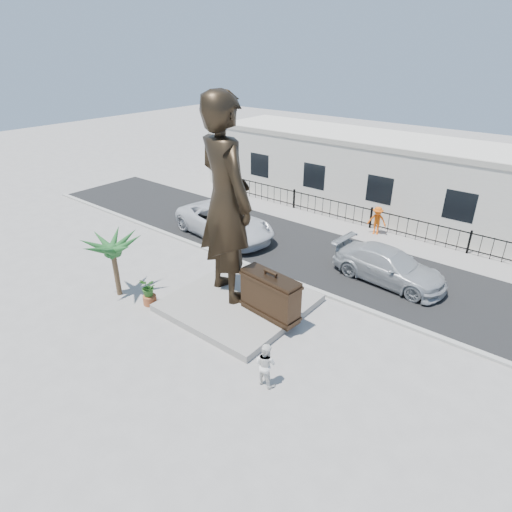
{
  "coord_description": "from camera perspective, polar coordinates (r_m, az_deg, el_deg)",
  "views": [
    {
      "loc": [
        9.59,
        -9.83,
        9.87
      ],
      "look_at": [
        0.0,
        2.0,
        2.3
      ],
      "focal_mm": 30.0,
      "sensor_mm": 36.0,
      "label": 1
    }
  ],
  "objects": [
    {
      "name": "shrub",
      "position": [
        18.33,
        -14.17,
        -4.09
      ],
      "size": [
        0.89,
        0.83,
        0.81
      ],
      "primitive_type": "imported",
      "rotation": [
        0.0,
        0.0,
        -0.3
      ],
      "color": "#27591D",
      "rests_on": "planter"
    },
    {
      "name": "palm_tree",
      "position": [
        19.8,
        -17.7,
        -4.86
      ],
      "size": [
        1.8,
        1.8,
        3.2
      ],
      "primitive_type": null,
      "color": "#1C4F20",
      "rests_on": "ground"
    },
    {
      "name": "statue",
      "position": [
        16.77,
        -4.06,
        7.35
      ],
      "size": [
        3.47,
        2.84,
        8.21
      ],
      "primitive_type": "imported",
      "rotation": [
        0.0,
        0.0,
        2.81
      ],
      "color": "black",
      "rests_on": "plinth"
    },
    {
      "name": "far_sidewalk",
      "position": [
        25.8,
        14.15,
        3.13
      ],
      "size": [
        40.0,
        2.5,
        0.02
      ],
      "primitive_type": "cube",
      "color": "#9E9991",
      "rests_on": "ground"
    },
    {
      "name": "car_silver",
      "position": [
        20.45,
        17.31,
        -1.28
      ],
      "size": [
        5.4,
        2.53,
        1.52
      ],
      "primitive_type": "imported",
      "rotation": [
        0.0,
        0.0,
        1.49
      ],
      "color": "#AAADAF",
      "rests_on": "street"
    },
    {
      "name": "ground",
      "position": [
        16.91,
        -4.33,
        -9.36
      ],
      "size": [
        100.0,
        100.0,
        0.0
      ],
      "primitive_type": "plane",
      "color": "#9E9991",
      "rests_on": "ground"
    },
    {
      "name": "building",
      "position": [
        29.5,
        18.96,
        9.95
      ],
      "size": [
        28.0,
        7.0,
        4.4
      ],
      "primitive_type": "cube",
      "color": "silver",
      "rests_on": "ground"
    },
    {
      "name": "plinth",
      "position": [
        18.02,
        -2.25,
        -6.24
      ],
      "size": [
        5.2,
        5.2,
        0.3
      ],
      "primitive_type": "cube",
      "color": "gray",
      "rests_on": "ground"
    },
    {
      "name": "suitcase",
      "position": [
        16.56,
        1.9,
        -5.26
      ],
      "size": [
        2.55,
        1.03,
        1.75
      ],
      "primitive_type": "cube",
      "rotation": [
        0.0,
        0.0,
        -0.1
      ],
      "color": "black",
      "rests_on": "plinth"
    },
    {
      "name": "car_white",
      "position": [
        24.2,
        -4.22,
        4.58
      ],
      "size": [
        6.68,
        3.82,
        1.75
      ],
      "primitive_type": "imported",
      "rotation": [
        0.0,
        0.0,
        1.42
      ],
      "color": "silver",
      "rests_on": "street"
    },
    {
      "name": "planter",
      "position": [
        18.64,
        -13.97,
        -5.7
      ],
      "size": [
        0.56,
        0.56,
        0.4
      ],
      "primitive_type": "cylinder",
      "color": "#9C4C29",
      "rests_on": "ground"
    },
    {
      "name": "curb",
      "position": [
        19.84,
        4.56,
        -3.3
      ],
      "size": [
        40.0,
        0.25,
        0.12
      ],
      "primitive_type": "cube",
      "color": "#A5A399",
      "rests_on": "ground"
    },
    {
      "name": "tourist",
      "position": [
        13.97,
        1.28,
        -14.22
      ],
      "size": [
        0.76,
        0.6,
        1.54
      ],
      "primitive_type": "imported",
      "rotation": [
        0.0,
        0.0,
        3.12
      ],
      "color": "white",
      "rests_on": "ground"
    },
    {
      "name": "street",
      "position": [
        22.52,
        9.66,
        0.05
      ],
      "size": [
        40.0,
        7.0,
        0.01
      ],
      "primitive_type": "cube",
      "color": "black",
      "rests_on": "ground"
    },
    {
      "name": "fence",
      "position": [
        26.27,
        15.06,
        4.84
      ],
      "size": [
        22.0,
        0.1,
        1.2
      ],
      "primitive_type": "cube",
      "color": "black",
      "rests_on": "ground"
    },
    {
      "name": "worker",
      "position": [
        25.4,
        15.83,
        4.58
      ],
      "size": [
        1.18,
        0.85,
        1.64
      ],
      "primitive_type": "imported",
      "rotation": [
        0.0,
        0.0,
        0.25
      ],
      "color": "#ED590C",
      "rests_on": "far_sidewalk"
    }
  ]
}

